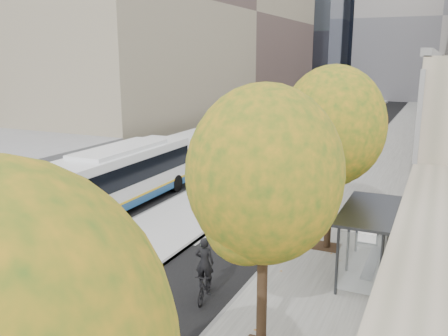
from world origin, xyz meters
The scene contains 11 objects.
bus_platform centered at (-3.88, 35.00, 0.07)m, with size 4.25×150.00×0.15m, color silver.
sidewalk centered at (4.12, 35.00, 0.04)m, with size 4.75×150.00×0.08m, color gray.
building_midrise centered at (-22.50, 41.00, 12.50)m, with size 24.00×46.00×25.00m, color gray.
building_far_block centered at (6.00, 96.00, 15.00)m, with size 30.00×18.00×30.00m, color gray.
bus_shelter centered at (5.69, 10.96, 2.19)m, with size 1.90×4.40×2.53m.
tree_b centered at (3.60, 5.00, 5.04)m, with size 4.00×4.00×6.97m.
tree_c centered at (3.60, 13.00, 5.25)m, with size 4.20×4.20×7.28m.
bus_near centered at (-7.84, 10.11, 1.69)m, with size 2.87×18.55×3.09m.
bus_far centered at (-7.88, 28.80, 1.54)m, with size 2.61×16.88×2.81m.
cyclist centered at (0.86, 6.97, 0.81)m, with size 0.83×1.77×2.18m.
distant_car centered at (-8.10, 51.11, 0.67)m, with size 1.58×3.92×1.34m, color silver.
Camera 1 is at (7.52, -5.92, 7.90)m, focal length 38.00 mm.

